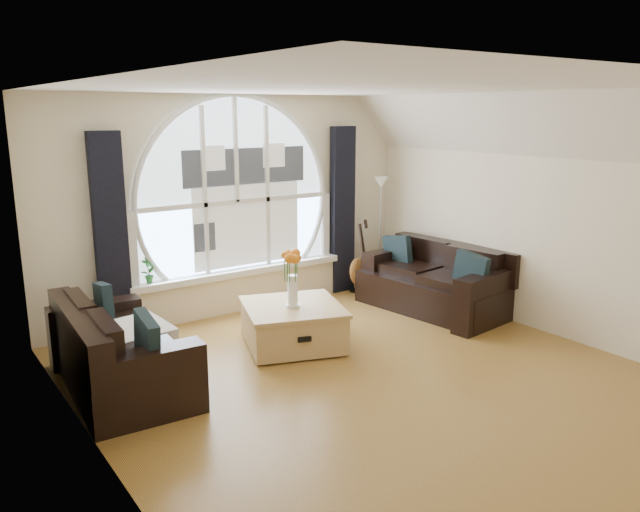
{
  "coord_description": "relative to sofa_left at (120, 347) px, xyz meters",
  "views": [
    {
      "loc": [
        -3.59,
        -4.2,
        2.51
      ],
      "look_at": [
        0.0,
        0.9,
        1.05
      ],
      "focal_mm": 35.03,
      "sensor_mm": 36.0,
      "label": 1
    }
  ],
  "objects": [
    {
      "name": "ground",
      "position": [
        2.0,
        -1.25,
        -0.4
      ],
      "size": [
        5.0,
        5.5,
        0.01
      ],
      "primitive_type": "cube",
      "color": "brown",
      "rests_on": "ground"
    },
    {
      "name": "ceiling",
      "position": [
        2.0,
        -1.25,
        2.3
      ],
      "size": [
        5.0,
        5.5,
        0.01
      ],
      "primitive_type": "cube",
      "color": "silver",
      "rests_on": "ground"
    },
    {
      "name": "wall_back",
      "position": [
        2.0,
        1.5,
        0.95
      ],
      "size": [
        5.0,
        0.01,
        2.7
      ],
      "primitive_type": "cube",
      "color": "beige",
      "rests_on": "ground"
    },
    {
      "name": "wall_left",
      "position": [
        -0.5,
        -1.25,
        0.95
      ],
      "size": [
        0.01,
        5.5,
        2.7
      ],
      "primitive_type": "cube",
      "color": "beige",
      "rests_on": "ground"
    },
    {
      "name": "wall_right",
      "position": [
        4.5,
        -1.25,
        0.95
      ],
      "size": [
        0.01,
        5.5,
        2.7
      ],
      "primitive_type": "cube",
      "color": "beige",
      "rests_on": "ground"
    },
    {
      "name": "attic_slope",
      "position": [
        4.2,
        -1.25,
        1.95
      ],
      "size": [
        0.92,
        5.5,
        0.72
      ],
      "primitive_type": "cube",
      "color": "silver",
      "rests_on": "ground"
    },
    {
      "name": "arched_window",
      "position": [
        2.0,
        1.47,
        1.23
      ],
      "size": [
        2.6,
        0.06,
        2.15
      ],
      "primitive_type": "cube",
      "color": "silver",
      "rests_on": "wall_back"
    },
    {
      "name": "window_sill",
      "position": [
        2.0,
        1.4,
        0.11
      ],
      "size": [
        2.9,
        0.22,
        0.08
      ],
      "primitive_type": "cube",
      "color": "white",
      "rests_on": "wall_back"
    },
    {
      "name": "window_frame",
      "position": [
        2.0,
        1.44,
        1.23
      ],
      "size": [
        2.76,
        0.08,
        2.15
      ],
      "primitive_type": "cube",
      "color": "white",
      "rests_on": "wall_back"
    },
    {
      "name": "neighbor_house",
      "position": [
        2.15,
        1.46,
        1.1
      ],
      "size": [
        1.7,
        0.02,
        1.5
      ],
      "primitive_type": "cube",
      "color": "silver",
      "rests_on": "wall_back"
    },
    {
      "name": "curtain_left",
      "position": [
        0.4,
        1.38,
        0.75
      ],
      "size": [
        0.35,
        0.12,
        2.3
      ],
      "primitive_type": "cube",
      "color": "black",
      "rests_on": "ground"
    },
    {
      "name": "curtain_right",
      "position": [
        3.6,
        1.38,
        0.75
      ],
      "size": [
        0.35,
        0.12,
        2.3
      ],
      "primitive_type": "cube",
      "color": "black",
      "rests_on": "ground"
    },
    {
      "name": "sofa_left",
      "position": [
        0.0,
        0.0,
        0.0
      ],
      "size": [
        1.0,
        1.85,
        0.8
      ],
      "primitive_type": "cube",
      "rotation": [
        0.0,
        0.0,
        -0.06
      ],
      "color": "black",
      "rests_on": "ground"
    },
    {
      "name": "sofa_right",
      "position": [
        4.02,
        0.0,
        0.0
      ],
      "size": [
        1.17,
        1.99,
        0.84
      ],
      "primitive_type": "cube",
      "rotation": [
        0.0,
        0.0,
        0.12
      ],
      "color": "black",
      "rests_on": "ground"
    },
    {
      "name": "coffee_chest",
      "position": [
        1.87,
        -0.02,
        -0.15
      ],
      "size": [
        1.3,
        1.3,
        0.5
      ],
      "primitive_type": "cube",
      "rotation": [
        0.0,
        0.0,
        -0.33
      ],
      "color": "tan",
      "rests_on": "ground"
    },
    {
      "name": "throw_blanket",
      "position": [
        0.18,
        0.05,
        0.1
      ],
      "size": [
        0.62,
        0.62,
        0.1
      ],
      "primitive_type": "cube",
      "rotation": [
        0.0,
        0.0,
        0.14
      ],
      "color": "silver",
      "rests_on": "sofa_left"
    },
    {
      "name": "vase_flowers",
      "position": [
        1.84,
        -0.07,
        0.45
      ],
      "size": [
        0.24,
        0.24,
        0.7
      ],
      "primitive_type": "cube",
      "color": "white",
      "rests_on": "coffee_chest"
    },
    {
      "name": "floor_lamp",
      "position": [
        4.14,
        1.21,
        0.4
      ],
      "size": [
        0.24,
        0.24,
        1.6
      ],
      "primitive_type": "cube",
      "color": "#B2B2B2",
      "rests_on": "ground"
    },
    {
      "name": "guitar",
      "position": [
        3.71,
        1.13,
        0.13
      ],
      "size": [
        0.39,
        0.28,
        1.06
      ],
      "primitive_type": "cube",
      "rotation": [
        0.0,
        0.0,
        0.12
      ],
      "color": "brown",
      "rests_on": "ground"
    },
    {
      "name": "potted_plant",
      "position": [
        0.8,
        1.4,
        0.31
      ],
      "size": [
        0.2,
        0.16,
        0.32
      ],
      "primitive_type": "imported",
      "rotation": [
        0.0,
        0.0,
        0.35
      ],
      "color": "#1E6023",
      "rests_on": "window_sill"
    }
  ]
}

